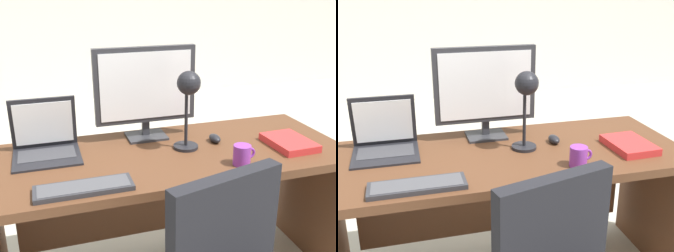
% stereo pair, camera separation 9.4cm
% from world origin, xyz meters
% --- Properties ---
extents(ground, '(12.00, 12.00, 0.00)m').
position_xyz_m(ground, '(0.00, 1.50, 0.00)').
color(ground, '#B7B2A3').
extents(desk, '(1.69, 0.69, 0.73)m').
position_xyz_m(desk, '(0.00, 0.05, 0.52)').
color(desk, '#56331E').
rests_on(desk, ground).
extents(monitor, '(0.51, 0.16, 0.47)m').
position_xyz_m(monitor, '(-0.06, 0.23, 0.99)').
color(monitor, '#2D2D33').
rests_on(monitor, desk).
extents(laptop, '(0.30, 0.27, 0.26)m').
position_xyz_m(laptop, '(-0.56, 0.17, 0.80)').
color(laptop, black).
rests_on(laptop, desk).
extents(keyboard, '(0.38, 0.12, 0.02)m').
position_xyz_m(keyboard, '(-0.43, -0.25, 0.74)').
color(keyboard, '#2D2D33').
rests_on(keyboard, desk).
extents(mouse, '(0.05, 0.09, 0.04)m').
position_xyz_m(mouse, '(0.25, 0.06, 0.75)').
color(mouse, black).
rests_on(mouse, desk).
extents(desk_lamp, '(0.12, 0.14, 0.38)m').
position_xyz_m(desk_lamp, '(0.09, 0.00, 1.01)').
color(desk_lamp, black).
rests_on(desk_lamp, desk).
extents(book, '(0.19, 0.26, 0.03)m').
position_xyz_m(book, '(0.58, -0.10, 0.74)').
color(book, red).
rests_on(book, desk).
extents(coffee_mug, '(0.10, 0.08, 0.09)m').
position_xyz_m(coffee_mug, '(0.26, -0.22, 0.77)').
color(coffee_mug, purple).
rests_on(coffee_mug, desk).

